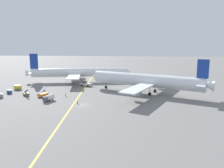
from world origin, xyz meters
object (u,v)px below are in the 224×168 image
gse_belt_loader_portside (26,94)px  pushback_tug (86,84)px  gse_baggage_cart_trailing (9,92)px  gse_baggage_cart_near_cluster (0,96)px  ground_crew_marshaller_foreground (66,94)px  gse_fuel_bowser_stubby (49,98)px  airliner_being_pushed (146,81)px  airliner_at_gate_left (79,73)px  ground_crew_ramp_agent_by_cones (78,102)px  gse_container_dolly_flat (18,87)px  gse_stair_truck_yellow (43,94)px

gse_belt_loader_portside → pushback_tug: bearing=47.2°
gse_belt_loader_portside → gse_baggage_cart_trailing: size_ratio=1.48×
gse_baggage_cart_near_cluster → gse_belt_loader_portside: bearing=24.6°
gse_belt_loader_portside → gse_baggage_cart_near_cluster: bearing=-155.4°
pushback_tug → gse_belt_loader_portside: (-21.39, -23.08, -0.36)m
gse_baggage_cart_near_cluster → ground_crew_marshaller_foreground: bearing=9.0°
pushback_tug → gse_fuel_bowser_stubby: size_ratio=1.65×
gse_baggage_cart_near_cluster → ground_crew_marshaller_foreground: gse_baggage_cart_near_cluster is taller
pushback_tug → airliner_being_pushed: bearing=-25.3°
airliner_at_gate_left → ground_crew_ramp_agent_by_cones: 48.72m
airliner_being_pushed → gse_baggage_cart_near_cluster: bearing=-167.8°
gse_fuel_bowser_stubby → gse_container_dolly_flat: gse_fuel_bowser_stubby is taller
gse_container_dolly_flat → gse_baggage_cart_near_cluster: bearing=-89.1°
gse_baggage_cart_near_cluster → gse_baggage_cart_trailing: same height
gse_container_dolly_flat → airliner_at_gate_left: bearing=45.6°
airliner_at_gate_left → gse_belt_loader_portside: size_ratio=13.17×
airliner_at_gate_left → gse_baggage_cart_trailing: (-24.14, -32.88, -4.39)m
pushback_tug → gse_baggage_cart_near_cluster: bearing=-138.3°
gse_fuel_bowser_stubby → gse_baggage_cart_near_cluster: bearing=170.1°
gse_belt_loader_portside → gse_baggage_cart_near_cluster: (-9.26, -4.23, 0.04)m
pushback_tug → gse_baggage_cart_trailing: 36.45m
airliner_being_pushed → gse_container_dolly_flat: size_ratio=15.02×
pushback_tug → airliner_at_gate_left: bearing=116.4°
gse_stair_truck_yellow → ground_crew_ramp_agent_by_cones: size_ratio=3.20×
gse_belt_loader_portside → gse_fuel_bowser_stubby: 15.18m
airliner_at_gate_left → gse_belt_loader_portside: 39.46m
airliner_being_pushed → gse_baggage_cart_trailing: (-60.69, -5.50, -4.78)m
gse_baggage_cart_near_cluster → gse_fuel_bowser_stubby: bearing=-9.9°
airliner_being_pushed → gse_stair_truck_yellow: airliner_being_pushed is taller
gse_fuel_bowser_stubby → ground_crew_marshaller_foreground: 9.19m
gse_belt_loader_portside → gse_fuel_bowser_stubby: (12.85, -8.07, 0.51)m
gse_baggage_cart_near_cluster → gse_stair_truck_yellow: size_ratio=0.64×
gse_container_dolly_flat → pushback_tug: bearing=20.7°
gse_fuel_bowser_stubby → airliner_at_gate_left: bearing=87.4°
pushback_tug → ground_crew_ramp_agent_by_cones: bearing=-84.1°
gse_belt_loader_portside → gse_fuel_bowser_stubby: size_ratio=0.87×
gse_fuel_bowser_stubby → gse_baggage_cart_trailing: (-22.15, 11.49, -0.47)m
airliner_being_pushed → gse_belt_loader_portside: size_ratio=11.67×
gse_container_dolly_flat → ground_crew_ramp_agent_by_cones: (34.46, -22.55, -0.38)m
airliner_at_gate_left → gse_stair_truck_yellow: size_ratio=12.18×
gse_fuel_bowser_stubby → ground_crew_ramp_agent_by_cones: bearing=-14.3°
gse_stair_truck_yellow → gse_container_dolly_flat: gse_stair_truck_yellow is taller
gse_belt_loader_portside → ground_crew_marshaller_foreground: size_ratio=2.89×
gse_fuel_bowser_stubby → ground_crew_ramp_agent_by_cones: size_ratio=3.41×
airliner_being_pushed → pushback_tug: size_ratio=6.12×
gse_baggage_cart_near_cluster → gse_baggage_cart_trailing: (-0.05, 7.65, 0.00)m
gse_container_dolly_flat → ground_crew_ramp_agent_by_cones: size_ratio=2.30×
gse_baggage_cart_near_cluster → ground_crew_ramp_agent_by_cones: bearing=-11.4°
ground_crew_marshaller_foreground → ground_crew_ramp_agent_by_cones: 13.52m
gse_container_dolly_flat → gse_baggage_cart_trailing: size_ratio=1.15×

